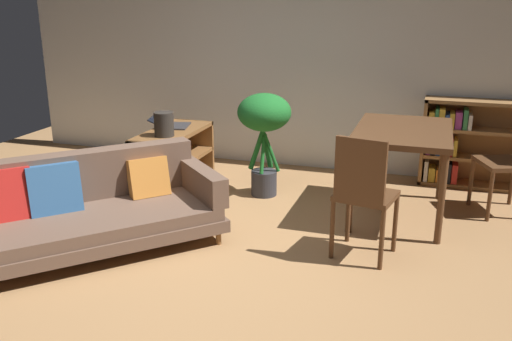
% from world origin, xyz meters
% --- Properties ---
extents(ground_plane, '(8.16, 8.16, 0.00)m').
position_xyz_m(ground_plane, '(0.00, 0.00, 0.00)').
color(ground_plane, '#A87A4C').
extents(back_wall_panel, '(6.80, 0.10, 2.70)m').
position_xyz_m(back_wall_panel, '(0.00, 2.70, 1.35)').
color(back_wall_panel, silver).
rests_on(back_wall_panel, ground_plane).
extents(fabric_couch, '(2.04, 2.07, 0.71)m').
position_xyz_m(fabric_couch, '(-1.03, -0.04, 0.33)').
color(fabric_couch, brown).
rests_on(fabric_couch, ground_plane).
extents(media_console, '(0.47, 1.08, 0.60)m').
position_xyz_m(media_console, '(-1.02, 1.54, 0.30)').
color(media_console, brown).
rests_on(media_console, ground_plane).
extents(open_laptop, '(0.46, 0.40, 0.10)m').
position_xyz_m(open_laptop, '(-1.10, 1.69, 0.63)').
color(open_laptop, '#333338').
rests_on(open_laptop, media_console).
extents(desk_speaker, '(0.19, 0.19, 0.24)m').
position_xyz_m(desk_speaker, '(-0.98, 1.29, 0.72)').
color(desk_speaker, '#2D2823').
rests_on(desk_speaker, media_console).
extents(potted_floor_plant, '(0.53, 0.53, 1.03)m').
position_xyz_m(potted_floor_plant, '(-0.03, 1.56, 0.74)').
color(potted_floor_plant, '#333338').
rests_on(potted_floor_plant, ground_plane).
extents(dining_table, '(0.82, 1.21, 0.81)m').
position_xyz_m(dining_table, '(1.29, 1.43, 0.72)').
color(dining_table, '#56351E').
rests_on(dining_table, ground_plane).
extents(dining_chair_far, '(0.49, 0.46, 0.97)m').
position_xyz_m(dining_chair_far, '(1.09, 0.41, 0.55)').
color(dining_chair_far, '#56351E').
rests_on(dining_chair_far, ground_plane).
extents(bookshelf, '(1.11, 0.29, 0.92)m').
position_xyz_m(bookshelf, '(1.90, 2.52, 0.45)').
color(bookshelf, olive).
rests_on(bookshelf, ground_plane).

